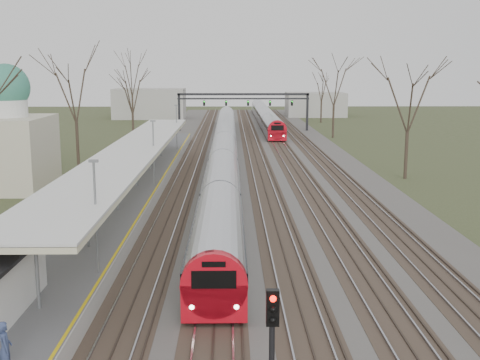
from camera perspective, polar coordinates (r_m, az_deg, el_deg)
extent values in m
cube|color=#474442|center=(67.14, 0.66, 2.09)|extent=(24.00, 160.00, 0.10)
cube|color=#4C3828|center=(67.24, -4.46, 2.10)|extent=(2.60, 160.00, 0.06)
cube|color=gray|center=(67.27, -5.07, 2.16)|extent=(0.07, 160.00, 0.12)
cube|color=gray|center=(67.19, -3.85, 2.16)|extent=(0.07, 160.00, 0.12)
cube|color=#4C3828|center=(67.11, -1.47, 2.12)|extent=(2.60, 160.00, 0.06)
cube|color=gray|center=(67.11, -2.09, 2.17)|extent=(0.07, 160.00, 0.12)
cube|color=gray|center=(67.10, -0.86, 2.18)|extent=(0.07, 160.00, 0.12)
cube|color=#4C3828|center=(67.17, 1.52, 2.12)|extent=(2.60, 160.00, 0.06)
cube|color=gray|center=(67.13, 0.90, 2.18)|extent=(0.07, 160.00, 0.12)
cube|color=gray|center=(67.19, 2.13, 2.18)|extent=(0.07, 160.00, 0.12)
cube|color=#4C3828|center=(67.41, 4.49, 2.12)|extent=(2.60, 160.00, 0.06)
cube|color=gray|center=(67.34, 3.88, 2.18)|extent=(0.07, 160.00, 0.12)
cube|color=gray|center=(67.47, 5.10, 2.18)|extent=(0.07, 160.00, 0.12)
cube|color=#4C3828|center=(67.83, 7.44, 2.12)|extent=(2.60, 160.00, 0.06)
cube|color=gray|center=(67.72, 6.84, 2.18)|extent=(0.07, 160.00, 0.12)
cube|color=gray|center=(67.93, 8.04, 2.18)|extent=(0.07, 160.00, 0.12)
cube|color=#9E9B93|center=(50.30, -9.13, -0.37)|extent=(3.50, 69.00, 1.00)
cylinder|color=slate|center=(23.74, -18.70, -8.15)|extent=(0.14, 0.14, 3.00)
cylinder|color=slate|center=(31.14, -14.27, -3.51)|extent=(0.14, 0.14, 3.00)
cylinder|color=slate|center=(38.78, -11.60, -0.67)|extent=(0.14, 0.14, 3.00)
cylinder|color=slate|center=(46.54, -9.81, 1.24)|extent=(0.14, 0.14, 3.00)
cylinder|color=slate|center=(54.38, -8.53, 2.59)|extent=(0.14, 0.14, 3.00)
cylinder|color=slate|center=(62.25, -7.58, 3.61)|extent=(0.14, 0.14, 3.00)
cube|color=silver|center=(45.35, -10.06, 2.97)|extent=(4.10, 50.00, 0.12)
cube|color=beige|center=(45.37, -10.05, 2.75)|extent=(4.10, 50.00, 0.25)
cylinder|color=silver|center=(52.68, -21.23, 6.89)|extent=(3.20, 3.20, 2.50)
sphere|color=#2E7465|center=(52.64, -21.32, 8.19)|extent=(3.80, 3.80, 3.80)
cube|color=black|center=(96.98, -5.79, 6.38)|extent=(0.35, 0.35, 6.00)
cube|color=black|center=(97.43, 6.39, 6.39)|extent=(0.35, 0.35, 6.00)
cube|color=black|center=(96.50, 0.32, 8.14)|extent=(21.00, 0.35, 0.35)
cube|color=black|center=(96.53, 0.32, 7.72)|extent=(21.00, 0.25, 0.25)
cube|color=black|center=(96.43, -3.42, 7.28)|extent=(0.32, 0.22, 0.85)
sphere|color=#0CFF19|center=(96.28, -3.43, 7.43)|extent=(0.16, 0.16, 0.16)
cube|color=black|center=(96.35, -1.33, 7.30)|extent=(0.32, 0.22, 0.85)
sphere|color=#0CFF19|center=(96.19, -1.33, 7.44)|extent=(0.16, 0.16, 0.16)
cube|color=black|center=(96.39, 0.77, 7.30)|extent=(0.32, 0.22, 0.85)
sphere|color=#0CFF19|center=(96.23, 0.77, 7.44)|extent=(0.16, 0.16, 0.16)
cube|color=black|center=(96.55, 2.86, 7.29)|extent=(0.32, 0.22, 0.85)
sphere|color=#0CFF19|center=(96.40, 2.87, 7.44)|extent=(0.16, 0.16, 0.16)
cube|color=black|center=(96.85, 4.95, 7.28)|extent=(0.32, 0.22, 0.85)
sphere|color=#0CFF19|center=(96.70, 4.96, 7.42)|extent=(0.16, 0.16, 0.16)
cylinder|color=#2D231C|center=(61.73, -15.15, 3.25)|extent=(0.30, 0.30, 4.95)
cylinder|color=#2D231C|center=(56.22, 15.47, 2.33)|extent=(0.30, 0.30, 4.50)
cube|color=#B2B5BD|center=(67.29, -1.47, 3.01)|extent=(2.55, 90.00, 1.60)
cylinder|color=#B2B5BD|center=(67.21, -1.48, 3.56)|extent=(2.60, 89.70, 2.60)
cube|color=black|center=(67.20, -1.48, 3.64)|extent=(2.62, 89.40, 0.55)
cube|color=red|center=(23.54, -2.46, -11.50)|extent=(2.55, 0.50, 1.50)
cylinder|color=red|center=(23.33, -2.47, -9.86)|extent=(2.60, 0.60, 2.60)
cube|color=black|center=(22.97, -2.49, -9.39)|extent=(1.70, 0.12, 0.70)
sphere|color=white|center=(23.43, -4.59, -11.90)|extent=(0.22, 0.22, 0.22)
sphere|color=white|center=(23.38, -0.34, -11.91)|extent=(0.22, 0.22, 0.22)
cube|color=black|center=(67.42, -1.47, 2.23)|extent=(1.80, 89.00, 0.35)
cube|color=#B2B5BD|center=(111.33, 2.35, 5.97)|extent=(2.55, 60.00, 1.60)
cylinder|color=#B2B5BD|center=(111.28, 2.35, 6.30)|extent=(2.60, 59.70, 2.60)
cube|color=black|center=(111.27, 2.35, 6.35)|extent=(2.62, 59.40, 0.55)
cube|color=red|center=(81.63, 3.55, 4.27)|extent=(2.55, 0.50, 1.50)
cylinder|color=red|center=(81.61, 3.55, 4.77)|extent=(2.60, 0.60, 2.60)
cube|color=black|center=(81.31, 3.57, 4.96)|extent=(1.70, 0.12, 0.70)
sphere|color=white|center=(81.38, 2.96, 4.19)|extent=(0.22, 0.22, 0.22)
sphere|color=white|center=(81.51, 4.15, 4.19)|extent=(0.22, 0.22, 0.22)
cube|color=black|center=(111.41, 2.35, 5.49)|extent=(1.80, 59.00, 0.35)
imported|color=navy|center=(19.40, -21.39, -14.68)|extent=(0.62, 0.73, 1.69)
cube|color=black|center=(16.38, 3.11, -11.99)|extent=(0.35, 0.22, 1.00)
sphere|color=#FF0C05|center=(16.15, 3.16, -11.18)|extent=(0.18, 0.18, 0.18)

